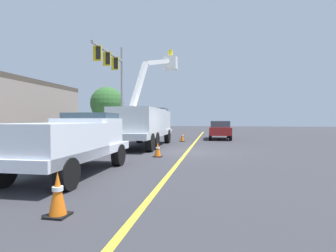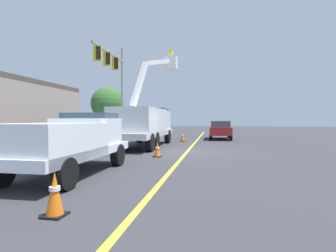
# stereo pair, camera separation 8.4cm
# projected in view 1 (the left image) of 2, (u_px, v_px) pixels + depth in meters

# --- Properties ---
(ground) EXTENTS (120.00, 120.00, 0.00)m
(ground) POSITION_uv_depth(u_px,v_px,m) (187.00, 152.00, 14.87)
(ground) COLOR #38383D
(sidewalk_far_side) EXTENTS (60.08, 5.25, 0.12)m
(sidewalk_far_side) POSITION_uv_depth(u_px,v_px,m) (69.00, 148.00, 16.08)
(sidewalk_far_side) COLOR #9E9E99
(sidewalk_far_side) RESTS_ON ground
(lane_centre_stripe) EXTENTS (49.99, 1.54, 0.01)m
(lane_centre_stripe) POSITION_uv_depth(u_px,v_px,m) (187.00, 152.00, 14.87)
(lane_centre_stripe) COLOR yellow
(lane_centre_stripe) RESTS_ON ground
(utility_bucket_truck) EXTENTS (8.27, 3.35, 6.79)m
(utility_bucket_truck) POSITION_uv_depth(u_px,v_px,m) (145.00, 123.00, 17.93)
(utility_bucket_truck) COLOR silver
(utility_bucket_truck) RESTS_ON ground
(service_pickup_truck) EXTENTS (5.66, 2.31, 2.06)m
(service_pickup_truck) POSITION_uv_depth(u_px,v_px,m) (71.00, 141.00, 8.63)
(service_pickup_truck) COLOR white
(service_pickup_truck) RESTS_ON ground
(passing_minivan) EXTENTS (4.85, 2.06, 1.69)m
(passing_minivan) POSITION_uv_depth(u_px,v_px,m) (220.00, 129.00, 24.53)
(passing_minivan) COLOR maroon
(passing_minivan) RESTS_ON ground
(traffic_cone_leading) EXTENTS (0.40, 0.40, 0.84)m
(traffic_cone_leading) POSITION_uv_depth(u_px,v_px,m) (58.00, 194.00, 4.90)
(traffic_cone_leading) COLOR black
(traffic_cone_leading) RESTS_ON ground
(traffic_cone_mid_front) EXTENTS (0.40, 0.40, 0.70)m
(traffic_cone_mid_front) POSITION_uv_depth(u_px,v_px,m) (158.00, 150.00, 12.80)
(traffic_cone_mid_front) COLOR black
(traffic_cone_mid_front) RESTS_ON ground
(traffic_cone_mid_rear) EXTENTS (0.40, 0.40, 0.83)m
(traffic_cone_mid_rear) POSITION_uv_depth(u_px,v_px,m) (182.00, 137.00, 21.79)
(traffic_cone_mid_rear) COLOR black
(traffic_cone_mid_rear) RESTS_ON ground
(traffic_signal_mast) EXTENTS (5.77, 0.65, 7.90)m
(traffic_signal_mast) POSITION_uv_depth(u_px,v_px,m) (115.00, 74.00, 20.63)
(traffic_signal_mast) COLOR gray
(traffic_signal_mast) RESTS_ON ground
(street_tree_right) EXTENTS (3.29, 3.29, 5.07)m
(street_tree_right) POSITION_uv_depth(u_px,v_px,m) (107.00, 104.00, 26.23)
(street_tree_right) COLOR brown
(street_tree_right) RESTS_ON ground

